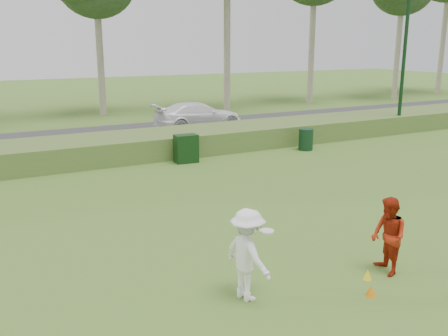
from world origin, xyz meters
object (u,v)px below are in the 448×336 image
player_red (388,236)px  car_right (198,115)px  player_white (248,255)px  utility_cabinet (186,149)px  cone_orange (371,290)px  cone_yellow (368,275)px  trash_bin (306,139)px  lamp_post (407,22)px

player_red → car_right: player_red is taller
player_white → utility_cabinet: player_white is taller
player_white → utility_cabinet: (3.33, 10.40, -0.31)m
utility_cabinet → car_right: 7.62m
cone_orange → utility_cabinet: utility_cabinet is taller
player_red → cone_yellow: player_red is taller
player_red → trash_bin: size_ratio=1.71×
player_white → trash_bin: (8.90, 10.09, -0.40)m
lamp_post → cone_yellow: lamp_post is taller
player_red → cone_orange: (-0.97, -0.59, -0.69)m
lamp_post → player_white: lamp_post is taller
player_white → car_right: (6.97, 17.08, -0.10)m
player_red → utility_cabinet: size_ratio=1.45×
cone_yellow → car_right: (4.46, 17.56, 0.66)m
utility_cabinet → car_right: bearing=64.5°
player_red → utility_cabinet: bearing=-165.5°
cone_orange → trash_bin: trash_bin is taller
trash_bin → car_right: car_right is taller
trash_bin → cone_orange: bearing=-121.5°
cone_orange → car_right: car_right is taller
lamp_post → player_white: size_ratio=4.73×
lamp_post → utility_cabinet: 13.50m
trash_bin → car_right: (-1.93, 6.99, 0.29)m
player_red → cone_orange: 1.33m
cone_orange → lamp_post: bearing=42.0°
player_red → trash_bin: bearing=166.9°
utility_cabinet → car_right: (3.65, 6.68, 0.21)m
player_white → player_red: (3.05, -0.42, -0.07)m
cone_yellow → player_white: bearing=169.3°
player_white → trash_bin: bearing=-50.8°
car_right → lamp_post: bearing=-121.7°
cone_orange → trash_bin: size_ratio=0.24×
lamp_post → car_right: bearing=147.1°
cone_yellow → trash_bin: (6.39, 10.56, 0.37)m
player_white → cone_orange: player_white is taller
player_red → trash_bin: 12.04m
player_white → player_red: 3.08m
player_red → utility_cabinet: 10.83m
player_white → cone_yellow: bearing=-110.1°
lamp_post → car_right: lamp_post is taller
lamp_post → player_red: lamp_post is taller
utility_cabinet → lamp_post: bearing=7.5°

